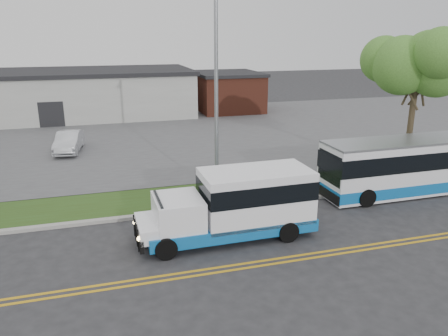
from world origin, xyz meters
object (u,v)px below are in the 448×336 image
object	(u,v)px
shuttle_bus	(239,202)
parked_car_a	(69,142)
streetlight_near	(217,88)
tree_east	(419,62)
transit_bus	(417,165)

from	to	relation	value
shuttle_bus	parked_car_a	bearing A→B (deg)	114.27
streetlight_near	parked_car_a	distance (m)	13.53
tree_east	parked_car_a	xyz separation A→B (m)	(-18.29, 10.22, -5.43)
streetlight_near	shuttle_bus	size ratio (longest dim) A/B	1.37
shuttle_bus	parked_car_a	world-z (taller)	shuttle_bus
tree_east	parked_car_a	size ratio (longest dim) A/B	2.03
streetlight_near	shuttle_bus	bearing A→B (deg)	-94.36
tree_east	streetlight_near	world-z (taller)	streetlight_near
tree_east	streetlight_near	bearing A→B (deg)	-178.58
shuttle_bus	transit_bus	distance (m)	10.27
streetlight_near	transit_bus	world-z (taller)	streetlight_near
tree_east	transit_bus	bearing A→B (deg)	-118.97
transit_bus	parked_car_a	size ratio (longest dim) A/B	2.41
transit_bus	shuttle_bus	bearing A→B (deg)	-167.51
transit_bus	parked_car_a	world-z (taller)	transit_bus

